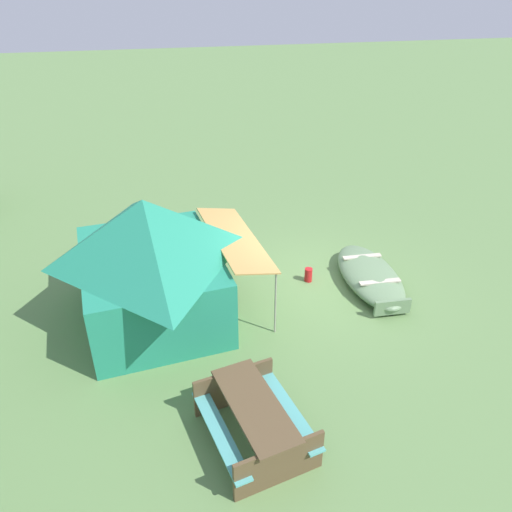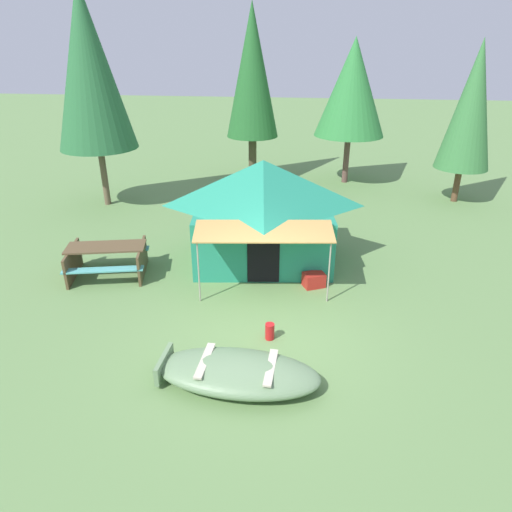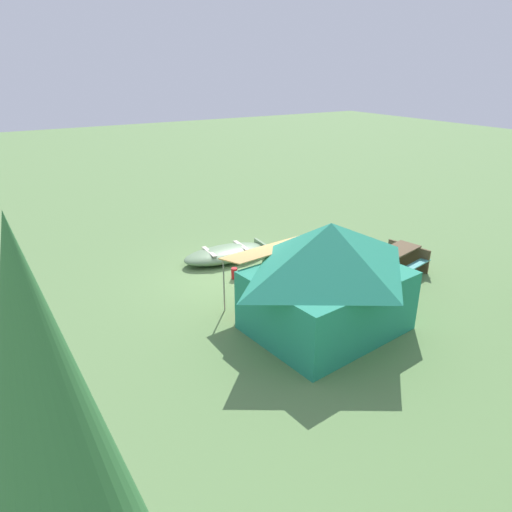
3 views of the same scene
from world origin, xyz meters
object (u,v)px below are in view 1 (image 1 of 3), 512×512
Objects in this scene: beached_rowboat at (370,275)px; picnic_table at (255,418)px; cooler_box at (210,267)px; canvas_cabin_tent at (150,258)px; fuel_can at (308,275)px.

picnic_table reaches higher than beached_rowboat.
cooler_box is (1.28, 3.59, -0.07)m from beached_rowboat.
canvas_cabin_tent is at bearing 90.95° from beached_rowboat.
picnic_table is 4.78m from fuel_can.
beached_rowboat reaches higher than fuel_can.
fuel_can is at bearing 72.21° from beached_rowboat.
beached_rowboat is 1.43m from fuel_can.
picnic_table is at bearing 152.23° from fuel_can.
picnic_table is 4.42× the size of cooler_box.
beached_rowboat is 5.21m from picnic_table.
picnic_table is at bearing -159.78° from canvas_cabin_tent.
cooler_box is at bearing 70.38° from beached_rowboat.
beached_rowboat is 5.96× the size of cooler_box.
picnic_table is (-3.78, 3.58, 0.25)m from beached_rowboat.
canvas_cabin_tent is (-0.08, 4.95, 1.15)m from beached_rowboat.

